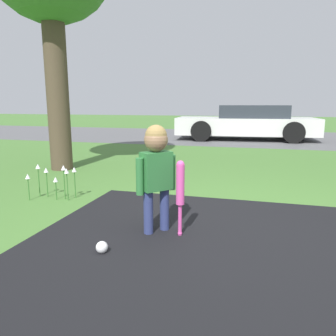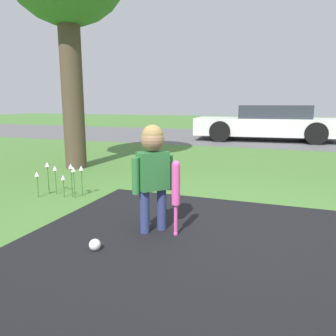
{
  "view_description": "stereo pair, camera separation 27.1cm",
  "coord_description": "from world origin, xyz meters",
  "px_view_note": "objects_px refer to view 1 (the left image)",
  "views": [
    {
      "loc": [
        0.17,
        -3.05,
        1.19
      ],
      "look_at": [
        -0.72,
        0.14,
        0.54
      ],
      "focal_mm": 35.0,
      "sensor_mm": 36.0,
      "label": 1
    },
    {
      "loc": [
        0.43,
        -2.97,
        1.19
      ],
      "look_at": [
        -0.72,
        0.14,
        0.54
      ],
      "focal_mm": 35.0,
      "sensor_mm": 36.0,
      "label": 2
    }
  ],
  "objects_px": {
    "child": "(156,164)",
    "parked_car": "(247,123)",
    "baseball_bat": "(180,188)",
    "sports_ball": "(102,247)"
  },
  "relations": [
    {
      "from": "child",
      "to": "parked_car",
      "type": "relative_size",
      "value": 0.22
    },
    {
      "from": "baseball_bat",
      "to": "parked_car",
      "type": "distance_m",
      "value": 8.6
    },
    {
      "from": "baseball_bat",
      "to": "sports_ball",
      "type": "xyz_separation_m",
      "value": [
        -0.52,
        -0.52,
        -0.4
      ]
    },
    {
      "from": "baseball_bat",
      "to": "parked_car",
      "type": "bearing_deg",
      "value": 88.42
    },
    {
      "from": "child",
      "to": "baseball_bat",
      "type": "relative_size",
      "value": 1.44
    },
    {
      "from": "parked_car",
      "to": "child",
      "type": "bearing_deg",
      "value": 81.82
    },
    {
      "from": "baseball_bat",
      "to": "child",
      "type": "bearing_deg",
      "value": 172.55
    },
    {
      "from": "child",
      "to": "baseball_bat",
      "type": "xyz_separation_m",
      "value": [
        0.23,
        -0.03,
        -0.2
      ]
    },
    {
      "from": "baseball_bat",
      "to": "parked_car",
      "type": "height_order",
      "value": "parked_car"
    },
    {
      "from": "child",
      "to": "parked_car",
      "type": "distance_m",
      "value": 8.58
    }
  ]
}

